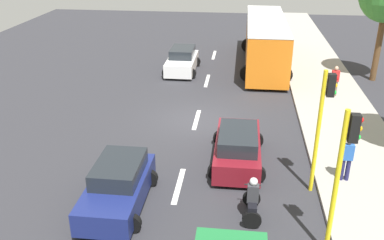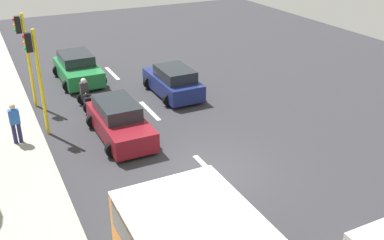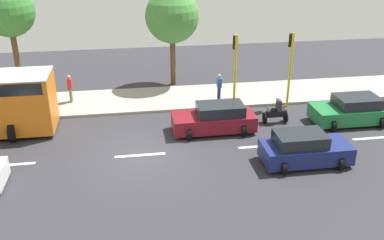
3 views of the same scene
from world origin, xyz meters
TOP-DOWN VIEW (x-y plane):
  - ground_plane at (0.00, 0.00)m, footprint 40.00×60.00m
  - sidewalk at (7.00, 0.00)m, footprint 4.00×60.00m
  - lane_stripe_north at (0.00, -6.00)m, footprint 0.20×2.40m
  - lane_stripe_mid at (0.00, 0.00)m, footprint 0.20×2.40m
  - lane_stripe_south at (0.00, 6.00)m, footprint 0.20×2.40m
  - lane_stripe_far_south at (0.00, 12.00)m, footprint 0.20×2.40m
  - car_white at (-1.81, 7.74)m, footprint 2.17×4.02m
  - car_dark_blue at (-1.85, -7.36)m, footprint 2.19×4.00m
  - car_maroon at (2.08, -4.04)m, footprint 2.17×4.32m
  - city_bus at (3.59, 9.77)m, footprint 3.20×11.00m
  - motorcycle at (2.62, -7.57)m, footprint 0.60×1.30m
  - pedestrian_near_signal at (6.00, -5.09)m, footprint 0.40×0.24m
  - pedestrian_by_tree at (7.19, 3.85)m, footprint 0.40×0.24m
  - traffic_light_corner at (4.85, -9.00)m, footprint 0.49×0.24m
  - traffic_light_midblock at (4.85, -5.71)m, footprint 0.49×0.24m

SIDE VIEW (x-z plane):
  - ground_plane at x=0.00m, z-range -0.10..0.00m
  - lane_stripe_north at x=0.00m, z-range 0.00..0.01m
  - lane_stripe_mid at x=0.00m, z-range 0.00..0.01m
  - lane_stripe_south at x=0.00m, z-range 0.00..0.01m
  - lane_stripe_far_south at x=0.00m, z-range 0.00..0.01m
  - sidewalk at x=7.00m, z-range 0.00..0.15m
  - motorcycle at x=2.62m, z-range -0.12..1.41m
  - car_white at x=-1.81m, z-range -0.05..1.47m
  - car_dark_blue at x=-1.85m, z-range -0.05..1.47m
  - car_maroon at x=2.08m, z-range -0.05..1.47m
  - pedestrian_near_signal at x=6.00m, z-range 0.21..1.90m
  - pedestrian_by_tree at x=7.19m, z-range 0.21..1.90m
  - city_bus at x=3.59m, z-range 0.27..3.43m
  - traffic_light_corner at x=4.85m, z-range 0.68..5.18m
  - traffic_light_midblock at x=4.85m, z-range 0.68..5.18m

